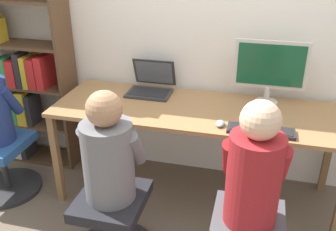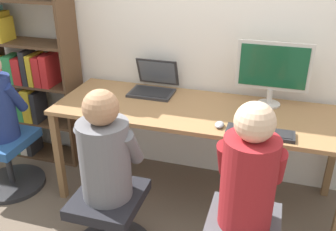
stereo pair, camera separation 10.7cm
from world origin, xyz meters
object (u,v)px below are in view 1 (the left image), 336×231
(person_at_monitor, at_px, (254,170))
(bookshelf, at_px, (15,73))
(laptop, at_px, (151,86))
(person_at_laptop, at_px, (108,153))
(office_chair_side, at_px, (4,164))
(keyboard, at_px, (261,130))
(office_chair_right, at_px, (114,223))
(desktop_monitor, at_px, (270,69))

(person_at_monitor, bearing_deg, bookshelf, 155.62)
(laptop, distance_m, person_at_laptop, 0.94)
(person_at_laptop, xyz_separation_m, office_chair_side, (-1.10, 0.42, -0.52))
(office_chair_side, bearing_deg, person_at_monitor, -12.38)
(keyboard, distance_m, person_at_laptop, 0.96)
(bookshelf, bearing_deg, office_chair_right, -37.11)
(desktop_monitor, relative_size, person_at_laptop, 0.75)
(laptop, height_order, office_chair_right, laptop)
(person_at_laptop, bearing_deg, desktop_monitor, 47.45)
(desktop_monitor, xyz_separation_m, office_chair_right, (-0.87, -0.95, -0.78))
(office_chair_right, height_order, office_chair_side, same)
(keyboard, bearing_deg, person_at_monitor, -92.45)
(office_chair_side, bearing_deg, office_chair_right, -20.90)
(office_chair_right, height_order, bookshelf, bookshelf)
(office_chair_right, distance_m, bookshelf, 1.64)
(keyboard, relative_size, office_chair_side, 0.80)
(keyboard, height_order, office_chair_right, keyboard)
(office_chair_right, xyz_separation_m, office_chair_side, (-1.10, 0.42, 0.00))
(bookshelf, bearing_deg, desktop_monitor, 0.66)
(keyboard, height_order, person_at_monitor, person_at_monitor)
(desktop_monitor, distance_m, keyboard, 0.54)
(office_chair_right, height_order, person_at_monitor, person_at_monitor)
(laptop, height_order, keyboard, laptop)
(keyboard, bearing_deg, person_at_laptop, -151.01)
(person_at_monitor, height_order, bookshelf, bookshelf)
(keyboard, xyz_separation_m, person_at_monitor, (-0.02, -0.47, 0.01))
(laptop, relative_size, keyboard, 0.81)
(desktop_monitor, bearing_deg, office_chair_right, -132.40)
(bookshelf, bearing_deg, person_at_monitor, -24.38)
(person_at_monitor, bearing_deg, keyboard, 87.55)
(keyboard, bearing_deg, office_chair_side, -178.51)
(person_at_monitor, distance_m, person_at_laptop, 0.82)
(desktop_monitor, height_order, laptop, desktop_monitor)
(desktop_monitor, bearing_deg, office_chair_side, -164.97)
(person_at_laptop, distance_m, bookshelf, 1.53)
(person_at_laptop, bearing_deg, bookshelf, 143.03)
(bookshelf, bearing_deg, keyboard, -12.40)
(desktop_monitor, xyz_separation_m, office_chair_side, (-1.97, -0.53, -0.78))
(laptop, bearing_deg, keyboard, -28.72)
(bookshelf, bearing_deg, person_at_laptop, -36.97)
(keyboard, xyz_separation_m, person_at_laptop, (-0.84, -0.47, -0.01))
(laptop, xyz_separation_m, keyboard, (0.87, -0.47, -0.04))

